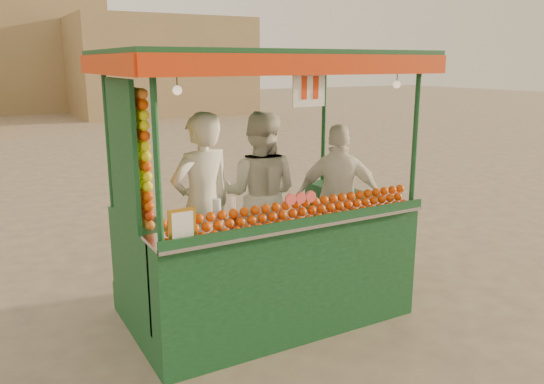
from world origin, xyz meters
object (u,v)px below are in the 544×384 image
juice_cart (261,237)px  vendor_right (339,199)px  vendor_middle (260,194)px  vendor_left (202,206)px

juice_cart → vendor_right: 1.11m
juice_cart → vendor_middle: size_ratio=1.67×
vendor_left → juice_cart: bearing=151.0°
vendor_middle → juice_cart: bearing=101.5°
juice_cart → vendor_middle: 0.62m
vendor_left → vendor_middle: (0.81, 0.27, -0.03)m
vendor_middle → vendor_right: vendor_middle is taller
juice_cart → vendor_right: size_ratio=1.82×
vendor_middle → vendor_right: size_ratio=1.09×
juice_cart → vendor_right: juice_cart is taller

